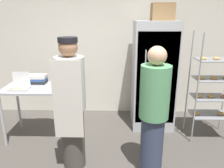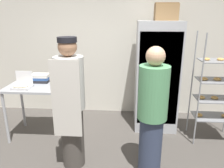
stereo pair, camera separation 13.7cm
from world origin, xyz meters
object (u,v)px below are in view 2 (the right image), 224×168
Objects in this scene: blender_pitcher at (59,75)px; person_baker at (71,103)px; donut_box at (22,86)px; cardboard_storage_box at (166,12)px; baking_rack at (216,89)px; refrigerator at (156,76)px; binder_stack at (40,78)px; person_customer at (152,115)px.

person_baker is at bearing -65.23° from blender_pitcher.
donut_box is 2.62m from cardboard_storage_box.
person_baker is at bearing -158.67° from baking_rack.
refrigerator is 4.93× the size of cardboard_storage_box.
cardboard_storage_box reaches higher than baking_rack.
baking_rack is 1.01× the size of person_baker.
blender_pitcher is 2.09m from cardboard_storage_box.
binder_stack is at bearing -168.01° from cardboard_storage_box.
person_baker is (0.43, -0.93, -0.12)m from blender_pitcher.
blender_pitcher is at bearing -168.65° from refrigerator.
donut_box is 1.04m from person_baker.
refrigerator is 1.08× the size of baking_rack.
cardboard_storage_box reaches higher than donut_box.
blender_pitcher is 0.76× the size of cardboard_storage_box.
person_customer is at bearing -30.83° from binder_stack.
baking_rack reaches higher than binder_stack.
cardboard_storage_box reaches higher than blender_pitcher.
person_customer is (1.78, -1.06, -0.12)m from binder_stack.
person_customer is (1.91, -0.67, -0.10)m from donut_box.
cardboard_storage_box is (-0.77, 0.54, 1.17)m from baking_rack.
blender_pitcher is 0.94× the size of binder_stack.
person_customer is at bearing -98.56° from refrigerator.
binder_stack is at bearing 70.22° from donut_box.
refrigerator is at bearing -137.64° from cardboard_storage_box.
donut_box is 0.16× the size of person_customer.
binder_stack is at bearing 178.14° from baking_rack.
binder_stack is 2.07m from person_customer.
refrigerator reaches higher than person_baker.
binder_stack is 0.18× the size of person_baker.
person_customer is (-0.21, -1.40, -0.10)m from refrigerator.
donut_box is 0.15× the size of person_baker.
baking_rack reaches higher than person_baker.
donut_box is (-2.12, -0.73, -0.00)m from refrigerator.
baking_rack is (0.89, -0.44, -0.08)m from refrigerator.
cardboard_storage_box is at bearing 77.88° from person_customer.
person_customer is (1.45, -1.07, -0.18)m from blender_pitcher.
person_baker reaches higher than blender_pitcher.
refrigerator is 7.09× the size of donut_box.
baking_rack reaches higher than donut_box.
person_customer is (-1.10, -0.97, -0.02)m from baking_rack.
cardboard_storage_box is at bearing 42.36° from refrigerator.
refrigerator is 1.10m from cardboard_storage_box.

